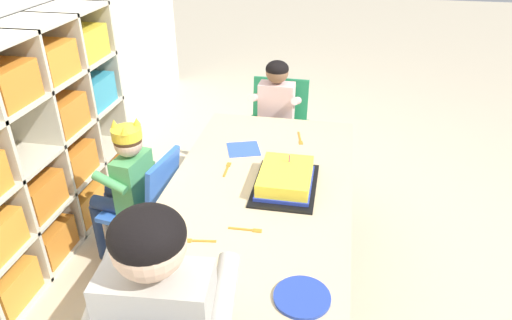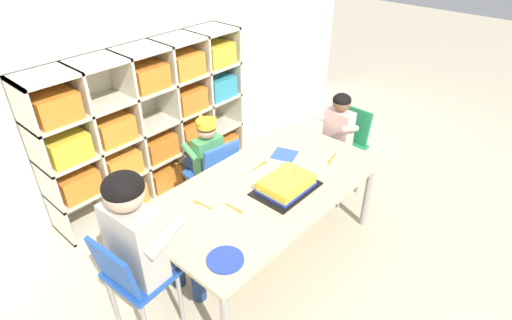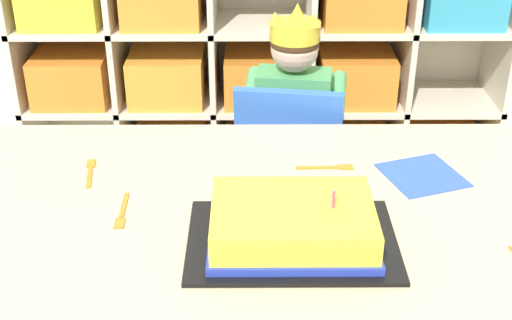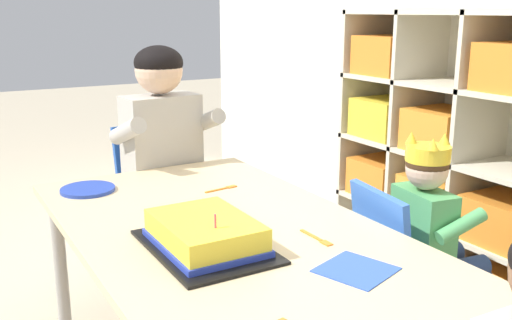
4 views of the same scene
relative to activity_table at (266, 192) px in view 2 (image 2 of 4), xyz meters
The scene contains 17 objects.
ground 0.52m from the activity_table, ahead, with size 16.00×16.00×0.00m, color beige.
classroom_back_wall 1.68m from the activity_table, 90.00° to the left, with size 5.58×0.10×2.87m, color silver.
storage_cubby_shelf 1.19m from the activity_table, 89.01° to the left, with size 1.72×0.33×1.18m.
activity_table is the anchor object (origin of this frame).
classroom_chair_blue 0.59m from the activity_table, 81.63° to the left, with size 0.35×0.38×0.64m.
child_with_crown 0.68m from the activity_table, 81.77° to the left, with size 0.32×0.32×0.80m.
classroom_chair_adult_side 0.92m from the activity_table, behind, with size 0.34×0.35×0.71m.
adult_helper_seated 0.82m from the activity_table, behind, with size 0.45×0.42×1.04m.
classroom_chair_guest_side 0.95m from the activity_table, ahead, with size 0.36×0.39×0.71m.
guest_at_table_side 0.85m from the activity_table, ahead, with size 0.31×0.30×0.87m.
birthday_cake_on_tray 0.15m from the activity_table, 66.08° to the right, with size 0.40×0.27×0.12m.
paper_plate_stack 0.66m from the activity_table, 157.35° to the right, with size 0.18×0.18×0.01m, color #233DA3.
paper_napkin_square 0.38m from the activity_table, 21.75° to the left, with size 0.16×0.16×0.00m, color #3356B7.
fork_near_child_seat 0.54m from the activity_table, 14.07° to the right, with size 0.15×0.04×0.00m.
fork_scattered_mid_table 0.24m from the activity_table, 50.03° to the left, with size 0.13×0.02×0.00m.
fork_near_cake_tray 0.30m from the activity_table, behind, with size 0.02×0.13×0.00m.
fork_beside_plate_stack 0.43m from the activity_table, 157.50° to the left, with size 0.03×0.13×0.00m.
Camera 2 is at (-1.56, -1.31, 2.07)m, focal length 28.88 mm.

